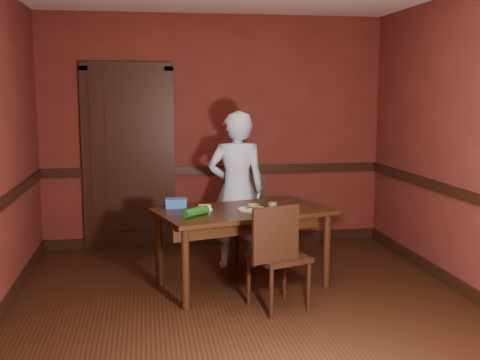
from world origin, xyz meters
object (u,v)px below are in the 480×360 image
object	(u,v)px
chair_far	(253,223)
sauce_jar	(273,207)
cheese_saucer	(205,208)
food_tub	(176,203)
sandwich_plate	(253,209)
dining_table	(243,248)
person	(237,190)
chair_near	(279,255)

from	to	relation	value
chair_far	sauce_jar	world-z (taller)	chair_far
cheese_saucer	food_tub	world-z (taller)	food_tub
sandwich_plate	cheese_saucer	world-z (taller)	sandwich_plate
chair_far	food_tub	world-z (taller)	chair_far
sauce_jar	cheese_saucer	bearing A→B (deg)	160.61
chair_far	sandwich_plate	bearing A→B (deg)	-84.87
dining_table	chair_far	bearing A→B (deg)	53.34
dining_table	person	bearing A→B (deg)	70.12
chair_near	chair_far	bearing A→B (deg)	-110.02
sandwich_plate	food_tub	bearing A→B (deg)	159.69
sauce_jar	chair_near	bearing A→B (deg)	-95.68
dining_table	person	size ratio (longest dim) A/B	0.96
chair_far	person	bearing A→B (deg)	163.95
person	food_tub	size ratio (longest dim) A/B	7.81
chair_far	cheese_saucer	size ratio (longest dim) A/B	6.47
chair_far	cheese_saucer	xyz separation A→B (m)	(-0.55, -0.51, 0.27)
chair_far	cheese_saucer	distance (m)	0.79
sandwich_plate	person	bearing A→B (deg)	93.48
chair_near	sandwich_plate	size ratio (longest dim) A/B	3.43
sauce_jar	cheese_saucer	size ratio (longest dim) A/B	0.63
chair_far	sandwich_plate	distance (m)	0.68
person	food_tub	xyz separation A→B (m)	(-0.65, -0.46, -0.04)
chair_near	sauce_jar	distance (m)	0.56
sandwich_plate	food_tub	world-z (taller)	food_tub
cheese_saucer	food_tub	distance (m)	0.30
person	sandwich_plate	distance (m)	0.71
cheese_saucer	person	bearing A→B (deg)	57.17
person	sauce_jar	distance (m)	0.84
chair_near	cheese_saucer	bearing A→B (deg)	-70.44
food_tub	cheese_saucer	bearing A→B (deg)	-28.70
chair_far	food_tub	bearing A→B (deg)	-140.21
chair_far	chair_near	distance (m)	1.17
person	sauce_jar	size ratio (longest dim) A/B	17.25
food_tub	sandwich_plate	bearing A→B (deg)	-18.37
dining_table	sauce_jar	distance (m)	0.51
person	cheese_saucer	bearing A→B (deg)	59.34
dining_table	chair_far	distance (m)	0.59
dining_table	food_tub	bearing A→B (deg)	146.90
chair_far	chair_near	size ratio (longest dim) A/B	1.06
sandwich_plate	chair_far	bearing A→B (deg)	79.17
chair_far	sauce_jar	size ratio (longest dim) A/B	10.24
person	sandwich_plate	world-z (taller)	person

